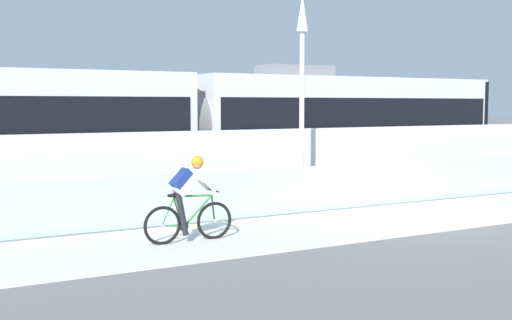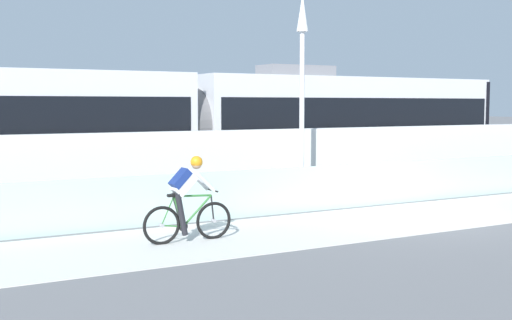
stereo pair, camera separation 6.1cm
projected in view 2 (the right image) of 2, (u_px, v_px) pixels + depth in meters
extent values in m
plane|color=slate|center=(419.00, 217.00, 14.98)|extent=(200.00, 200.00, 0.00)
cube|color=silver|center=(419.00, 216.00, 14.98)|extent=(32.00, 3.20, 0.01)
cube|color=#ADC6C1|center=(368.00, 185.00, 16.55)|extent=(32.00, 0.05, 1.08)
cube|color=silver|center=(327.00, 163.00, 18.09)|extent=(32.00, 0.36, 1.91)
cube|color=#595654|center=(281.00, 187.00, 20.33)|extent=(32.00, 0.08, 0.01)
cube|color=#595654|center=(258.00, 182.00, 21.58)|extent=(32.00, 0.08, 0.01)
cube|color=#232326|center=(116.00, 182.00, 18.51)|extent=(1.40, 1.88, 0.20)
cylinder|color=black|center=(124.00, 187.00, 17.89)|extent=(0.60, 0.10, 0.60)
cylinder|color=black|center=(109.00, 182.00, 19.14)|extent=(0.60, 0.10, 0.60)
cube|color=silver|center=(345.00, 124.00, 22.23)|extent=(11.00, 2.50, 3.10)
cube|color=black|center=(345.00, 114.00, 22.20)|extent=(10.56, 2.54, 1.04)
cube|color=orange|center=(345.00, 164.00, 22.34)|extent=(10.78, 2.53, 0.28)
cube|color=slate|center=(296.00, 71.00, 21.13)|extent=(2.40, 1.10, 0.36)
cube|color=#232326|center=(254.00, 174.00, 20.66)|extent=(1.40, 1.88, 0.20)
cylinder|color=black|center=(266.00, 178.00, 20.04)|extent=(0.60, 0.10, 0.60)
cylinder|color=black|center=(244.00, 174.00, 21.29)|extent=(0.60, 0.10, 0.60)
cube|color=#232326|center=(422.00, 164.00, 24.06)|extent=(1.40, 1.88, 0.20)
cylinder|color=black|center=(436.00, 168.00, 23.44)|extent=(0.60, 0.10, 0.60)
cylinder|color=black|center=(408.00, 164.00, 24.69)|extent=(0.60, 0.10, 0.60)
cube|color=black|center=(461.00, 122.00, 24.85)|extent=(0.16, 2.54, 2.94)
cylinder|color=#59595B|center=(189.00, 127.00, 19.46)|extent=(0.60, 2.30, 2.30)
torus|color=black|center=(214.00, 221.00, 12.45)|extent=(0.72, 0.06, 0.72)
cylinder|color=#99999E|center=(214.00, 221.00, 12.45)|extent=(0.07, 0.10, 0.07)
torus|color=black|center=(162.00, 225.00, 11.94)|extent=(0.72, 0.06, 0.72)
cylinder|color=#99999E|center=(162.00, 225.00, 11.94)|extent=(0.07, 0.10, 0.07)
cylinder|color=#337233|center=(197.00, 211.00, 12.27)|extent=(0.60, 0.04, 0.58)
cylinder|color=#337233|center=(179.00, 212.00, 12.08)|extent=(0.22, 0.04, 0.59)
cylinder|color=#337233|center=(193.00, 196.00, 12.20)|extent=(0.76, 0.04, 0.07)
cylinder|color=#337233|center=(172.00, 226.00, 12.05)|extent=(0.43, 0.03, 0.09)
cylinder|color=#337233|center=(168.00, 211.00, 11.98)|extent=(0.27, 0.02, 0.53)
cylinder|color=black|center=(212.00, 208.00, 12.42)|extent=(0.08, 0.03, 0.49)
cube|color=black|center=(174.00, 195.00, 12.01)|extent=(0.24, 0.10, 0.05)
cylinder|color=black|center=(211.00, 190.00, 12.37)|extent=(0.03, 0.58, 0.03)
cylinder|color=#262628|center=(183.00, 227.00, 12.15)|extent=(0.18, 0.02, 0.18)
cube|color=silver|center=(185.00, 183.00, 12.10)|extent=(0.50, 0.28, 0.51)
cube|color=navy|center=(180.00, 178.00, 12.05)|extent=(0.38, 0.30, 0.38)
sphere|color=tan|center=(197.00, 164.00, 12.19)|extent=(0.20, 0.20, 0.20)
sphere|color=orange|center=(197.00, 162.00, 12.19)|extent=(0.23, 0.23, 0.23)
cylinder|color=silver|center=(206.00, 182.00, 12.13)|extent=(0.41, 0.08, 0.41)
cylinder|color=silver|center=(199.00, 180.00, 12.41)|extent=(0.41, 0.08, 0.41)
cylinder|color=black|center=(181.00, 215.00, 12.02)|extent=(0.25, 0.11, 0.79)
cylinder|color=black|center=(178.00, 206.00, 12.16)|extent=(0.25, 0.11, 0.52)
cylinder|color=gray|center=(301.00, 206.00, 15.97)|extent=(0.24, 0.24, 0.20)
cylinder|color=silver|center=(302.00, 119.00, 15.79)|extent=(0.12, 0.12, 4.20)
cone|color=white|center=(302.00, 12.00, 15.58)|extent=(0.28, 0.28, 0.90)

